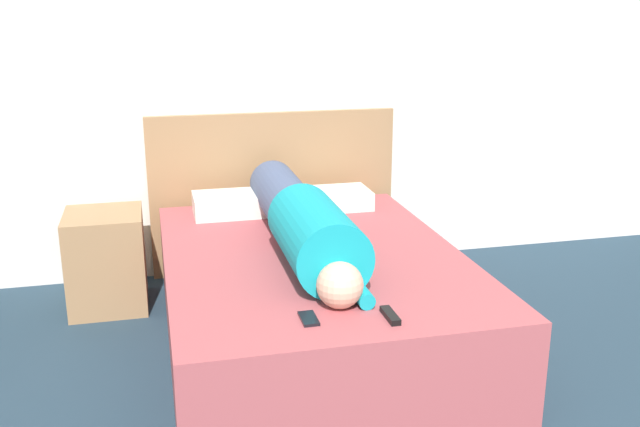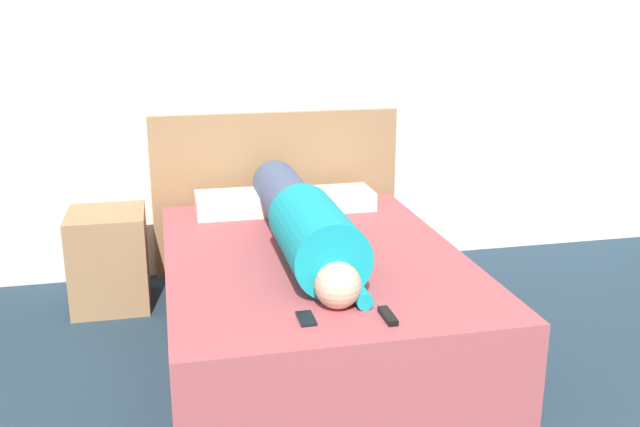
# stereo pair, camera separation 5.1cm
# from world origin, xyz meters

# --- Properties ---
(wall_back) EXTENTS (5.91, 0.06, 2.60)m
(wall_back) POSITION_xyz_m (0.00, 3.87, 1.30)
(wall_back) COLOR white
(wall_back) RESTS_ON ground_plane
(bed) EXTENTS (1.46, 2.01, 0.49)m
(bed) POSITION_xyz_m (-0.13, 2.68, 0.25)
(bed) COLOR #A84C51
(bed) RESTS_ON ground_plane
(headboard) EXTENTS (1.58, 0.04, 1.03)m
(headboard) POSITION_xyz_m (-0.13, 3.80, 0.52)
(headboard) COLOR #A37A51
(headboard) RESTS_ON ground_plane
(nightstand) EXTENTS (0.43, 0.45, 0.56)m
(nightstand) POSITION_xyz_m (-1.18, 3.42, 0.28)
(nightstand) COLOR #A37A51
(nightstand) RESTS_ON ground_plane
(person_lying) EXTENTS (0.34, 1.70, 0.34)m
(person_lying) POSITION_xyz_m (-0.17, 2.73, 0.64)
(person_lying) COLOR #DBB293
(person_lying) RESTS_ON bed
(pillow_near_headboard) EXTENTS (0.50, 0.30, 0.12)m
(pillow_near_headboard) POSITION_xyz_m (-0.42, 3.46, 0.55)
(pillow_near_headboard) COLOR silver
(pillow_near_headboard) RESTS_ON bed
(pillow_second) EXTENTS (0.47, 0.30, 0.11)m
(pillow_second) POSITION_xyz_m (0.15, 3.46, 0.55)
(pillow_second) COLOR silver
(pillow_second) RESTS_ON bed
(tv_remote) EXTENTS (0.04, 0.15, 0.02)m
(tv_remote) POSITION_xyz_m (-0.01, 1.87, 0.50)
(tv_remote) COLOR black
(tv_remote) RESTS_ON bed
(cell_phone) EXTENTS (0.06, 0.13, 0.01)m
(cell_phone) POSITION_xyz_m (-0.33, 1.93, 0.50)
(cell_phone) COLOR black
(cell_phone) RESTS_ON bed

